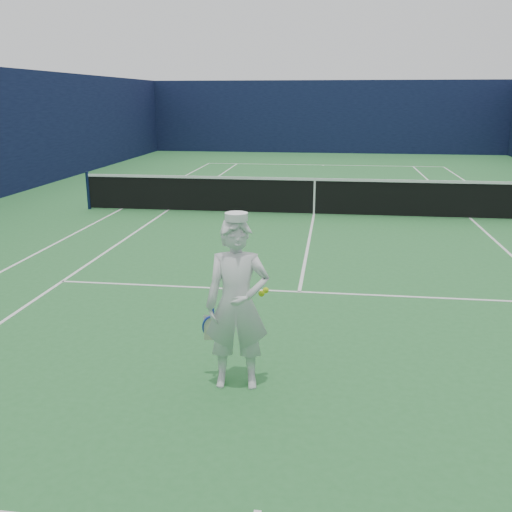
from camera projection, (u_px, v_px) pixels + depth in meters
The scene contains 5 objects.
ground at pixel (314, 215), 15.47m from camera, with size 80.00×80.00×0.00m, color #2A7034.
court_markings at pixel (314, 215), 15.47m from camera, with size 11.03×23.83×0.01m.
windscreen_fence at pixel (316, 140), 14.93m from camera, with size 20.12×36.12×4.00m.
tennis_net at pixel (314, 195), 15.32m from camera, with size 12.88×0.09×1.07m.
tennis_player at pixel (237, 304), 6.11m from camera, with size 0.82×0.53×1.95m.
Camera 1 is at (0.49, -15.27, 3.09)m, focal length 40.00 mm.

